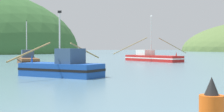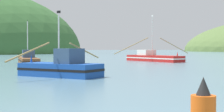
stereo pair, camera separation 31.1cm
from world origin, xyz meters
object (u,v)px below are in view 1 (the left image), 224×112
(channel_buoy, at_px, (211,109))
(fishing_boat_blue, at_px, (62,68))
(fishing_boat_brown, at_px, (27,60))
(fishing_boat_red, at_px, (152,57))

(channel_buoy, bearing_deg, fishing_boat_blue, 97.49)
(fishing_boat_brown, bearing_deg, channel_buoy, -177.17)
(fishing_boat_red, relative_size, fishing_boat_brown, 1.23)
(fishing_boat_red, distance_m, fishing_boat_blue, 31.17)
(channel_buoy, bearing_deg, fishing_boat_brown, 97.71)
(fishing_boat_blue, relative_size, channel_buoy, 5.47)
(fishing_boat_red, xyz_separation_m, fishing_boat_blue, (-17.08, -26.07, 0.06))
(fishing_boat_red, height_order, fishing_boat_brown, fishing_boat_red)
(fishing_boat_red, relative_size, channel_buoy, 10.08)
(fishing_boat_blue, bearing_deg, fishing_boat_red, -79.80)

